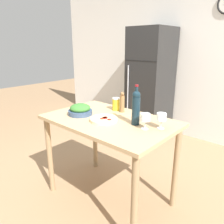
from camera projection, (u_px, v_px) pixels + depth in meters
ground_plane at (110, 197)px, 2.35m from camera, size 14.00×14.00×0.00m
wall_back at (200, 62)px, 3.51m from camera, size 6.40×0.08×2.60m
refrigerator at (150, 84)px, 3.77m from camera, size 0.61×0.70×1.84m
prep_counter at (109, 131)px, 2.12m from camera, size 1.24×0.79×0.89m
wine_bottle at (136, 107)px, 1.90m from camera, size 0.07×0.07×0.36m
wine_glass_near at (145, 118)px, 1.81m from camera, size 0.08×0.08×0.14m
wine_glass_far at (161, 117)px, 1.82m from camera, size 0.08×0.08×0.14m
pepper_mill at (122, 102)px, 2.27m from camera, size 0.05×0.05×0.22m
salad_bowl at (80, 110)px, 2.20m from camera, size 0.24×0.24×0.11m
homemade_pizza at (104, 119)px, 2.03m from camera, size 0.26×0.26×0.03m
salt_canister at (116, 104)px, 2.34m from camera, size 0.08×0.08×0.14m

